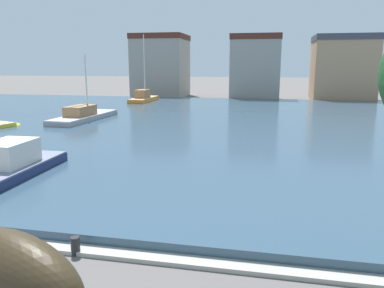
% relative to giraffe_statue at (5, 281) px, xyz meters
% --- Properties ---
extents(harbor_water, '(82.20, 43.34, 0.38)m').
position_rel_giraffe_statue_xyz_m(harbor_water, '(-0.19, 27.39, -2.56)').
color(harbor_water, '#334C60').
rests_on(harbor_water, ground).
extents(quay_edge_coping, '(82.20, 0.50, 0.12)m').
position_rel_giraffe_statue_xyz_m(quay_edge_coping, '(-0.19, 5.47, -2.69)').
color(quay_edge_coping, '#ADA89E').
rests_on(quay_edge_coping, ground).
extents(giraffe_statue, '(3.01, 1.47, 5.39)m').
position_rel_giraffe_statue_xyz_m(giraffe_statue, '(0.00, 0.00, 0.00)').
color(giraffe_statue, '#382B19').
rests_on(giraffe_statue, ground).
extents(sailboat_grey, '(2.60, 9.36, 5.79)m').
position_rel_giraffe_statue_xyz_m(sailboat_grey, '(-12.64, 26.56, -2.21)').
color(sailboat_grey, '#939399').
rests_on(sailboat_grey, ground).
extents(sailboat_orange, '(1.98, 7.51, 8.57)m').
position_rel_giraffe_statue_xyz_m(sailboat_orange, '(-12.98, 42.72, -2.12)').
color(sailboat_orange, orange).
rests_on(sailboat_orange, ground).
extents(mooring_bollard, '(0.24, 0.24, 0.50)m').
position_rel_giraffe_statue_xyz_m(mooring_bollard, '(-2.26, 5.32, -2.50)').
color(mooring_bollard, '#232326').
rests_on(mooring_bollard, ground).
extents(townhouse_corner_house, '(7.88, 7.64, 9.42)m').
position_rel_giraffe_statue_xyz_m(townhouse_corner_house, '(-14.33, 54.66, 1.98)').
color(townhouse_corner_house, gray).
rests_on(townhouse_corner_house, ground).
extents(townhouse_wide_warehouse, '(6.95, 5.40, 9.03)m').
position_rel_giraffe_statue_xyz_m(townhouse_wide_warehouse, '(0.36, 51.93, 1.78)').
color(townhouse_wide_warehouse, gray).
rests_on(townhouse_wide_warehouse, ground).
extents(townhouse_narrow_midrow, '(8.13, 7.85, 8.85)m').
position_rel_giraffe_statue_xyz_m(townhouse_narrow_midrow, '(12.20, 53.35, 1.69)').
color(townhouse_narrow_midrow, tan).
rests_on(townhouse_narrow_midrow, ground).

